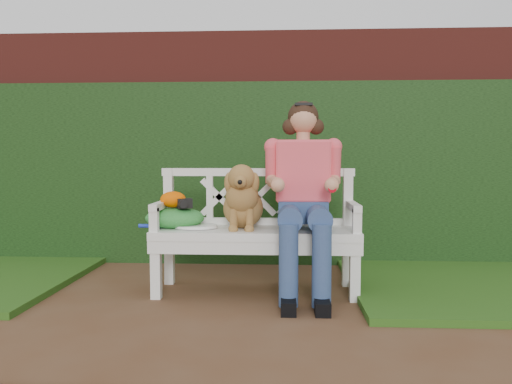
{
  "coord_description": "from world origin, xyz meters",
  "views": [
    {
      "loc": [
        0.58,
        -3.03,
        1.01
      ],
      "look_at": [
        0.39,
        0.63,
        0.75
      ],
      "focal_mm": 35.0,
      "sensor_mm": 36.0,
      "label": 1
    }
  ],
  "objects": [
    {
      "name": "ground",
      "position": [
        0.0,
        0.0,
        0.0
      ],
      "size": [
        60.0,
        60.0,
        0.0
      ],
      "primitive_type": "plane",
      "color": "#52311C"
    },
    {
      "name": "brick_wall",
      "position": [
        0.0,
        1.9,
        1.1
      ],
      "size": [
        10.0,
        0.3,
        2.2
      ],
      "primitive_type": "cube",
      "color": "maroon",
      "rests_on": "ground"
    },
    {
      "name": "ivy_hedge",
      "position": [
        0.0,
        1.68,
        0.85
      ],
      "size": [
        10.0,
        0.18,
        1.7
      ],
      "primitive_type": "cube",
      "color": "#224A19",
      "rests_on": "ground"
    },
    {
      "name": "garden_bench",
      "position": [
        0.39,
        0.63,
        0.24
      ],
      "size": [
        1.6,
        0.65,
        0.48
      ],
      "primitive_type": null,
      "rotation": [
        0.0,
        0.0,
        -0.03
      ],
      "color": "white",
      "rests_on": "ground"
    },
    {
      "name": "seated_woman",
      "position": [
        0.73,
        0.61,
        0.7
      ],
      "size": [
        0.78,
        0.92,
        1.4
      ],
      "primitive_type": null,
      "rotation": [
        0.0,
        0.0,
        -0.27
      ],
      "color": "#CF3048",
      "rests_on": "ground"
    },
    {
      "name": "dog",
      "position": [
        0.29,
        0.62,
        0.72
      ],
      "size": [
        0.43,
        0.51,
        0.48
      ],
      "primitive_type": null,
      "rotation": [
        0.0,
        0.0,
        0.28
      ],
      "color": "olive",
      "rests_on": "garden_bench"
    },
    {
      "name": "tennis_racket",
      "position": [
        -0.09,
        0.61,
        0.49
      ],
      "size": [
        0.67,
        0.47,
        0.03
      ],
      "primitive_type": null,
      "rotation": [
        0.0,
        0.0,
        0.37
      ],
      "color": "white",
      "rests_on": "garden_bench"
    },
    {
      "name": "green_bag",
      "position": [
        -0.22,
        0.65,
        0.56
      ],
      "size": [
        0.51,
        0.44,
        0.15
      ],
      "primitive_type": null,
      "rotation": [
        0.0,
        0.0,
        -0.26
      ],
      "color": "#236823",
      "rests_on": "garden_bench"
    },
    {
      "name": "camera_item",
      "position": [
        -0.14,
        0.61,
        0.67
      ],
      "size": [
        0.13,
        0.12,
        0.07
      ],
      "primitive_type": "cube",
      "rotation": [
        0.0,
        0.0,
        0.39
      ],
      "color": "black",
      "rests_on": "green_bag"
    },
    {
      "name": "baseball_glove",
      "position": [
        -0.23,
        0.64,
        0.69
      ],
      "size": [
        0.22,
        0.19,
        0.12
      ],
      "primitive_type": "ellipsoid",
      "rotation": [
        0.0,
        0.0,
        -0.27
      ],
      "color": "#E15500",
      "rests_on": "green_bag"
    }
  ]
}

